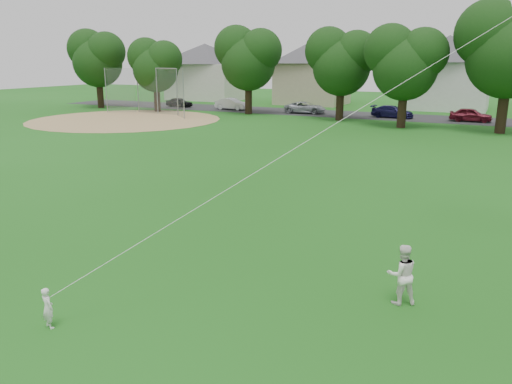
% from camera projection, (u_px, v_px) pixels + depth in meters
% --- Properties ---
extents(ground, '(160.00, 160.00, 0.00)m').
position_uv_depth(ground, '(185.00, 297.00, 12.22)').
color(ground, '#185212').
rests_on(ground, ground).
extents(street, '(90.00, 7.00, 0.01)m').
position_uv_depth(street, '(431.00, 119.00, 48.51)').
color(street, '#2D2D30').
rests_on(street, ground).
extents(dirt_infield, '(18.00, 18.00, 0.02)m').
position_uv_depth(dirt_infield, '(126.00, 120.00, 47.64)').
color(dirt_infield, '#9E7F51').
rests_on(dirt_infield, ground).
extents(toddler, '(0.39, 0.30, 0.93)m').
position_uv_depth(toddler, '(48.00, 308.00, 10.72)').
color(toddler, white).
rests_on(toddler, ground).
extents(older_boy, '(0.91, 0.85, 1.48)m').
position_uv_depth(older_boy, '(402.00, 274.00, 11.73)').
color(older_boy, white).
rests_on(older_boy, ground).
extents(kite, '(4.76, 5.56, 14.72)m').
position_uv_depth(kite, '(320.00, 133.00, 12.43)').
color(kite, silver).
rests_on(kite, ground).
extents(baseball_backstop, '(10.66, 2.92, 4.69)m').
position_uv_depth(baseball_backstop, '(153.00, 92.00, 51.79)').
color(baseball_backstop, gray).
rests_on(baseball_backstop, ground).
extents(tree_row, '(82.95, 9.71, 11.55)m').
position_uv_depth(tree_row, '(482.00, 50.00, 39.43)').
color(tree_row, black).
rests_on(tree_row, ground).
extents(parked_cars, '(61.18, 2.46, 1.29)m').
position_uv_depth(parked_cars, '(437.00, 114.00, 47.21)').
color(parked_cars, black).
rests_on(parked_cars, ground).
extents(house_row, '(78.13, 14.18, 9.68)m').
position_uv_depth(house_row, '(454.00, 66.00, 55.60)').
color(house_row, silver).
rests_on(house_row, ground).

